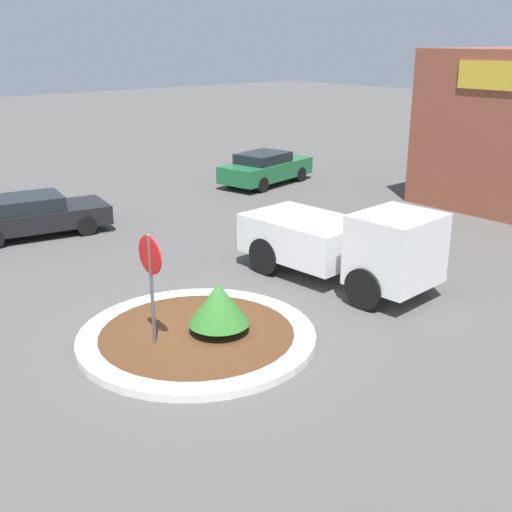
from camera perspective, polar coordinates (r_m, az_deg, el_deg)
The scene contains 7 objects.
ground_plane at distance 13.31m, azimuth -5.25°, elevation -7.41°, with size 120.00×120.00×0.00m, color #514F4C.
traffic_island at distance 13.28m, azimuth -5.26°, elevation -7.10°, with size 4.87×4.87×0.16m.
stop_sign at distance 12.35m, azimuth -9.34°, elevation -1.29°, with size 0.77×0.07×2.39m.
island_shrub at distance 12.96m, azimuth -3.34°, elevation -4.23°, with size 1.25×1.25×1.07m.
utility_truck at distance 16.01m, azimuth 7.73°, elevation 1.13°, with size 5.25×2.32×2.08m.
parked_sedan_black at distance 21.14m, azimuth -19.25°, elevation 3.48°, with size 2.67×4.72×1.27m.
parked_sedan_green at distance 27.14m, azimuth 0.86°, elevation 7.84°, with size 2.57×4.57×1.36m.
Camera 1 is at (9.80, -6.84, 5.87)m, focal length 45.00 mm.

